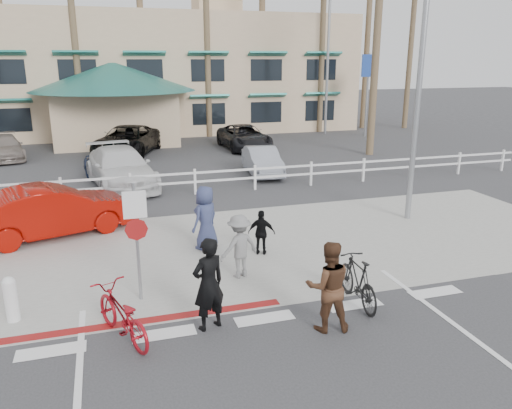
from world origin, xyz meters
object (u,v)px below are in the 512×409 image
object	(u,v)px
sign_post	(137,236)
car_white_sedan	(53,211)
bike_red	(121,315)
bike_black	(358,281)

from	to	relation	value
sign_post	car_white_sedan	bearing A→B (deg)	113.07
bike_red	bike_black	bearing A→B (deg)	156.56
sign_post	bike_red	bearing A→B (deg)	-106.12
bike_red	car_white_sedan	world-z (taller)	car_white_sedan
bike_black	bike_red	bearing A→B (deg)	2.79
bike_red	car_white_sedan	distance (m)	6.66
bike_red	car_white_sedan	bearing A→B (deg)	-99.01
bike_red	car_white_sedan	size ratio (longest dim) A/B	0.42
sign_post	bike_red	world-z (taller)	sign_post
sign_post	bike_red	size ratio (longest dim) A/B	1.51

